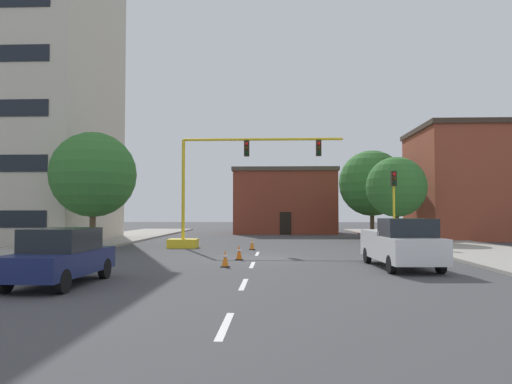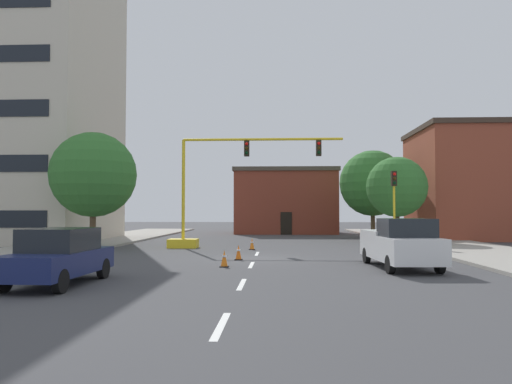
{
  "view_description": "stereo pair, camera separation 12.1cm",
  "coord_description": "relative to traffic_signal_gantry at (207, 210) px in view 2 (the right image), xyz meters",
  "views": [
    {
      "loc": [
        1.02,
        -23.76,
        2.27
      ],
      "look_at": [
        -0.22,
        6.02,
        3.45
      ],
      "focal_mm": 34.38,
      "sensor_mm": 36.0,
      "label": 1
    },
    {
      "loc": [
        1.14,
        -23.76,
        2.27
      ],
      "look_at": [
        -0.22,
        6.02,
        3.45
      ],
      "focal_mm": 34.38,
      "sensor_mm": 36.0,
      "label": 2
    }
  ],
  "objects": [
    {
      "name": "pickup_truck_white",
      "position": [
        9.29,
        -10.46,
        -1.37
      ],
      "size": [
        2.28,
        5.5,
        1.99
      ],
      "color": "white",
      "rests_on": "ground_plane"
    },
    {
      "name": "lane_stripe_seg_3",
      "position": [
        3.3,
        -4.04,
        -2.34
      ],
      "size": [
        0.16,
        2.4,
        0.01
      ],
      "primitive_type": "cube",
      "color": "silver",
      "rests_on": "ground_plane"
    },
    {
      "name": "sidewalk_right",
      "position": [
        15.47,
        1.46,
        -2.28
      ],
      "size": [
        6.0,
        56.0,
        0.14
      ],
      "primitive_type": "cube",
      "color": "#9E998E",
      "rests_on": "ground_plane"
    },
    {
      "name": "tree_right_mid",
      "position": [
        12.99,
        5.44,
        1.68
      ],
      "size": [
        4.35,
        4.35,
        6.21
      ],
      "color": "#4C3823",
      "rests_on": "ground_plane"
    },
    {
      "name": "tree_right_far",
      "position": [
        12.62,
        12.51,
        2.36
      ],
      "size": [
        5.7,
        5.7,
        7.57
      ],
      "color": "brown",
      "rests_on": "ground_plane"
    },
    {
      "name": "building_tall_left",
      "position": [
        -15.56,
        6.14,
        8.48
      ],
      "size": [
        13.44,
        12.4,
        21.64
      ],
      "color": "beige",
      "rests_on": "ground_plane"
    },
    {
      "name": "ground_plane",
      "position": [
        3.3,
        -6.54,
        -2.35
      ],
      "size": [
        160.0,
        160.0,
        0.0
      ],
      "primitive_type": "plane",
      "color": "#424244"
    },
    {
      "name": "lane_stripe_seg_2",
      "position": [
        3.3,
        -9.54,
        -2.34
      ],
      "size": [
        0.16,
        2.4,
        0.01
      ],
      "primitive_type": "cube",
      "color": "silver",
      "rests_on": "ground_plane"
    },
    {
      "name": "lane_stripe_seg_0",
      "position": [
        3.3,
        -20.54,
        -2.34
      ],
      "size": [
        0.16,
        2.4,
        0.01
      ],
      "primitive_type": "cube",
      "color": "silver",
      "rests_on": "ground_plane"
    },
    {
      "name": "sidewalk_left",
      "position": [
        -8.88,
        1.46,
        -2.28
      ],
      "size": [
        6.0,
        56.0,
        0.14
      ],
      "primitive_type": "cube",
      "color": "#9E998E",
      "rests_on": "ground_plane"
    },
    {
      "name": "traffic_signal_gantry",
      "position": [
        0.0,
        0.0,
        0.0
      ],
      "size": [
        10.82,
        1.2,
        6.83
      ],
      "color": "yellow",
      "rests_on": "ground_plane"
    },
    {
      "name": "building_row_right",
      "position": [
        22.28,
        11.07,
        2.27
      ],
      "size": [
        12.71,
        9.6,
        9.22
      ],
      "color": "brown",
      "rests_on": "ground_plane"
    },
    {
      "name": "sedan_navy_near_left",
      "position": [
        -2.35,
        -15.4,
        -1.46
      ],
      "size": [
        1.98,
        4.55,
        1.74
      ],
      "color": "navy",
      "rests_on": "ground_plane"
    },
    {
      "name": "traffic_light_pole_right",
      "position": [
        11.71,
        0.75,
        1.18
      ],
      "size": [
        0.32,
        0.47,
        4.8
      ],
      "color": "yellow",
      "rests_on": "ground_plane"
    },
    {
      "name": "tree_left_near",
      "position": [
        -6.72,
        -1.3,
        2.13
      ],
      "size": [
        5.13,
        5.13,
        7.05
      ],
      "color": "brown",
      "rests_on": "ground_plane"
    },
    {
      "name": "building_brick_center",
      "position": [
        5.21,
        20.97,
        0.99
      ],
      "size": [
        10.55,
        7.6,
        6.65
      ],
      "color": "brown",
      "rests_on": "ground_plane"
    },
    {
      "name": "traffic_cone_roadside_b",
      "position": [
        2.88,
        -1.3,
        -2.01
      ],
      "size": [
        0.36,
        0.36,
        0.69
      ],
      "color": "black",
      "rests_on": "ground_plane"
    },
    {
      "name": "lane_stripe_seg_1",
      "position": [
        3.3,
        -15.04,
        -2.34
      ],
      "size": [
        0.16,
        2.4,
        0.01
      ],
      "primitive_type": "cube",
      "color": "silver",
      "rests_on": "ground_plane"
    },
    {
      "name": "traffic_cone_roadside_a",
      "position": [
        2.23,
        -10.36,
        -2.01
      ],
      "size": [
        0.36,
        0.36,
        0.69
      ],
      "color": "black",
      "rests_on": "ground_plane"
    },
    {
      "name": "traffic_cone_roadside_c",
      "position": [
        2.58,
        -7.41,
        -2.0
      ],
      "size": [
        0.36,
        0.36,
        0.71
      ],
      "color": "black",
      "rests_on": "ground_plane"
    }
  ]
}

